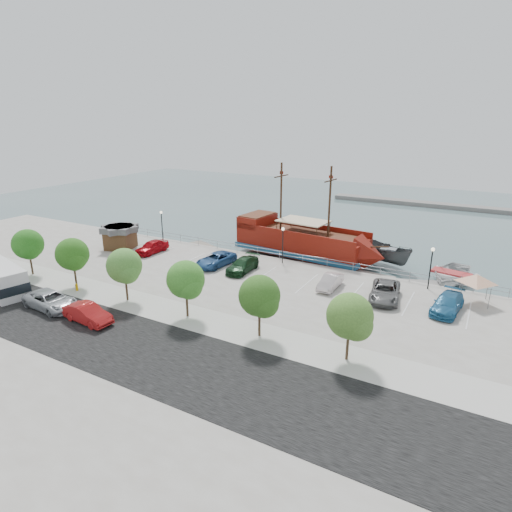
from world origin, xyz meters
The scene contains 33 objects.
ground centered at (0.00, 0.00, -1.00)m, with size 160.00×160.00×0.00m, color #476166.
land_slab centered at (0.00, -21.00, -0.60)m, with size 100.00×58.00×1.20m, color gray.
street centered at (0.00, -16.00, 0.01)m, with size 100.00×8.00×0.04m, color black.
sidewalk centered at (0.00, -10.00, 0.01)m, with size 100.00×4.00×0.05m, color beige.
seawall_railing centered at (0.00, 7.80, 0.53)m, with size 50.00×0.06×1.00m.
far_shore centered at (10.00, 55.00, -0.60)m, with size 40.00×3.00×0.80m, color slate.
pirate_ship centered at (1.33, 11.94, 1.07)m, with size 19.82×7.25×12.36m.
patrol_boat centered at (10.32, 14.30, 0.29)m, with size 2.50×6.64×2.57m, color #414445.
speedboat centered at (17.59, 12.28, -0.27)m, with size 5.06×7.08×1.47m, color silver.
dock_west centered at (-12.61, 9.20, -0.81)m, with size 6.80×1.94×0.39m, color gray.
dock_mid centered at (8.56, 9.20, -0.79)m, with size 7.33×2.09×0.42m, color gray.
dock_east centered at (14.58, 9.20, -0.79)m, with size 7.34×2.10×0.42m, color gray.
shed centered at (-20.83, 1.64, 1.59)m, with size 4.59×4.59×2.98m.
canopy_tent centered at (20.10, 5.22, 2.72)m, with size 4.13×4.13×3.12m.
street_van centered at (-12.57, -14.62, 0.77)m, with size 2.56×5.54×1.54m, color #A4A9AE.
street_sedan centered at (-7.53, -14.87, 0.77)m, with size 1.63×4.69×1.54m, color red.
shuttle_bus centered at (-20.12, -14.50, 1.33)m, with size 8.22×4.51×2.74m.
fire_hydrant centered at (-13.95, -10.80, 0.42)m, with size 0.27×0.27×0.78m.
lamp_post_left centered at (-18.00, 6.50, 2.94)m, with size 0.36×0.36×4.28m.
lamp_post_mid centered at (0.00, 6.50, 2.94)m, with size 0.36×0.36×4.28m.
lamp_post_right centered at (16.00, 6.50, 2.94)m, with size 0.36×0.36×4.28m.
tree_a centered at (-21.85, -10.07, 3.30)m, with size 3.30×3.20×5.00m.
tree_b centered at (-14.85, -10.07, 3.30)m, with size 3.30×3.20×5.00m.
tree_c centered at (-7.85, -10.07, 3.30)m, with size 3.30×3.20×5.00m.
tree_d centered at (-0.85, -10.07, 3.30)m, with size 3.30×3.20×5.00m.
tree_e centered at (6.15, -10.07, 3.30)m, with size 3.30×3.20×5.00m.
tree_f centered at (13.15, -10.07, 3.30)m, with size 3.30×3.20×5.00m.
parked_car_a centered at (-15.91, 2.09, 0.81)m, with size 1.90×4.73×1.61m, color #AB070F.
parked_car_c centered at (-6.23, 1.99, 0.74)m, with size 2.47×5.36×1.49m, color #254F87.
parked_car_d centered at (-2.62, 1.89, 0.73)m, with size 2.05×5.04×1.46m, color black.
parked_car_f centered at (7.45, 1.98, 0.68)m, with size 1.45×4.15×1.37m, color silver.
parked_car_g centered at (12.83, 1.88, 0.77)m, with size 2.56×5.54×1.54m, color slate.
parked_car_h centered at (18.23, 1.84, 0.75)m, with size 2.10×5.17×1.50m, color #256895.
Camera 1 is at (20.26, -36.06, 16.31)m, focal length 30.00 mm.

